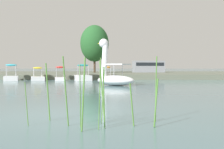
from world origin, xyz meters
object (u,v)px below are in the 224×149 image
at_px(swan_boat, 113,75).
at_px(pedal_boat_teal, 83,76).
at_px(pedal_boat_red, 60,76).
at_px(parked_van, 149,66).
at_px(tree_sapling_by_fence, 95,43).
at_px(pedal_boat_orange, 106,76).
at_px(pedal_boat_cyan, 11,76).
at_px(pedal_boat_yellow, 38,76).

relative_size(swan_boat, pedal_boat_teal, 1.30).
height_order(swan_boat, pedal_boat_red, swan_boat).
bearing_deg(parked_van, tree_sapling_by_fence, -162.68).
distance_m(pedal_boat_orange, pedal_boat_red, 4.52).
height_order(pedal_boat_orange, pedal_boat_red, pedal_boat_red).
bearing_deg(pedal_boat_cyan, swan_boat, -36.23).
height_order(swan_boat, pedal_boat_yellow, swan_boat).
bearing_deg(pedal_boat_cyan, pedal_boat_red, 1.55).
xyz_separation_m(pedal_boat_teal, parked_van, (8.09, 14.33, 1.03)).
relative_size(pedal_boat_teal, pedal_boat_cyan, 1.05).
bearing_deg(swan_boat, pedal_boat_yellow, 134.24).
bearing_deg(parked_van, pedal_boat_orange, -112.23).
bearing_deg(parked_van, pedal_boat_yellow, -131.60).
xyz_separation_m(pedal_boat_yellow, tree_sapling_by_fence, (4.78, 11.76, 4.24)).
distance_m(pedal_boat_red, parked_van, 17.82).
bearing_deg(tree_sapling_by_fence, swan_boat, -81.79).
height_order(pedal_boat_orange, tree_sapling_by_fence, tree_sapling_by_fence).
bearing_deg(pedal_boat_orange, pedal_boat_red, -176.47).
bearing_deg(pedal_boat_orange, tree_sapling_by_fence, 99.76).
bearing_deg(pedal_boat_cyan, parked_van, 44.06).
distance_m(pedal_boat_red, pedal_boat_cyan, 4.79).
height_order(pedal_boat_teal, pedal_boat_yellow, pedal_boat_teal).
distance_m(swan_boat, tree_sapling_by_fence, 20.15).
xyz_separation_m(pedal_boat_cyan, tree_sapling_by_fence, (7.27, 12.18, 4.21)).
relative_size(pedal_boat_red, pedal_boat_yellow, 0.88).
xyz_separation_m(pedal_boat_orange, parked_van, (5.81, 14.21, 1.04)).
relative_size(swan_boat, pedal_boat_orange, 1.49).
distance_m(swan_boat, pedal_boat_cyan, 12.52).
bearing_deg(tree_sapling_by_fence, pedal_boat_cyan, -120.86).
xyz_separation_m(pedal_boat_orange, pedal_boat_cyan, (-9.30, -0.41, -0.02)).
distance_m(pedal_boat_teal, tree_sapling_by_fence, 12.61).
height_order(tree_sapling_by_fence, parked_van, tree_sapling_by_fence).
bearing_deg(pedal_boat_orange, pedal_boat_teal, -177.02).
bearing_deg(pedal_boat_teal, pedal_boat_cyan, -177.65).
bearing_deg(pedal_boat_red, swan_boat, -54.78).
bearing_deg(pedal_boat_teal, pedal_boat_yellow, 178.43).
relative_size(pedal_boat_yellow, parked_van, 0.48).
bearing_deg(pedal_boat_yellow, pedal_boat_orange, -0.04).
bearing_deg(pedal_boat_yellow, tree_sapling_by_fence, 67.88).
xyz_separation_m(pedal_boat_red, parked_van, (10.32, 14.49, 1.02)).
bearing_deg(pedal_boat_red, pedal_boat_teal, 4.09).
bearing_deg(pedal_boat_teal, swan_boat, -68.12).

